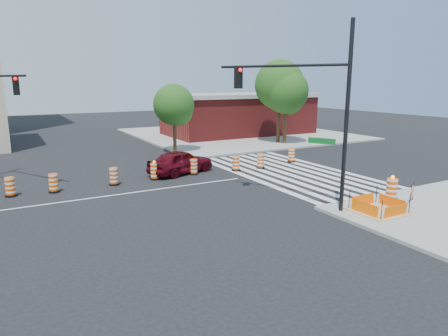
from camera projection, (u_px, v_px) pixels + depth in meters
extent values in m
plane|color=black|center=(126.00, 194.00, 21.45)|extent=(120.00, 120.00, 0.00)
cube|color=gray|center=(239.00, 134.00, 45.37)|extent=(22.00, 22.00, 0.15)
cube|color=silver|center=(248.00, 177.00, 25.16)|extent=(0.45, 13.50, 0.01)
cube|color=silver|center=(260.00, 175.00, 25.59)|extent=(0.45, 13.50, 0.01)
cube|color=silver|center=(272.00, 174.00, 26.02)|extent=(0.45, 13.50, 0.01)
cube|color=silver|center=(283.00, 172.00, 26.45)|extent=(0.45, 13.50, 0.01)
cube|color=silver|center=(293.00, 171.00, 26.88)|extent=(0.45, 13.50, 0.01)
cube|color=silver|center=(304.00, 169.00, 27.30)|extent=(0.45, 13.50, 0.01)
cube|color=silver|center=(314.00, 168.00, 27.73)|extent=(0.45, 13.50, 0.01)
cube|color=silver|center=(324.00, 167.00, 28.16)|extent=(0.45, 13.50, 0.01)
cube|color=silver|center=(126.00, 193.00, 21.45)|extent=(14.00, 0.12, 0.01)
cube|color=tan|center=(378.00, 211.00, 18.02)|extent=(2.20, 2.20, 0.05)
cube|color=#FE6205|center=(396.00, 211.00, 17.19)|extent=(1.44, 0.02, 0.55)
cube|color=#FE6205|center=(363.00, 201.00, 18.73)|extent=(1.44, 0.02, 0.55)
cube|color=#FE6205|center=(365.00, 209.00, 17.53)|extent=(0.02, 1.44, 0.55)
cube|color=#FE6205|center=(392.00, 203.00, 18.39)|extent=(0.02, 1.44, 0.55)
cylinder|color=black|center=(382.00, 210.00, 16.73)|extent=(0.04, 0.04, 0.90)
cylinder|color=black|center=(410.00, 204.00, 17.59)|extent=(0.04, 0.04, 0.90)
cylinder|color=black|center=(349.00, 200.00, 18.27)|extent=(0.04, 0.04, 0.90)
cylinder|color=black|center=(376.00, 194.00, 19.12)|extent=(0.04, 0.04, 0.90)
cube|color=maroon|center=(239.00, 116.00, 44.94)|extent=(16.00, 8.00, 4.20)
cube|color=gray|center=(239.00, 95.00, 44.45)|extent=(16.50, 8.50, 0.40)
imported|color=#4F0610|center=(181.00, 162.00, 26.01)|extent=(4.92, 3.16, 1.56)
cylinder|color=black|center=(347.00, 119.00, 17.28)|extent=(0.19, 0.19, 8.32)
cylinder|color=black|center=(281.00, 66.00, 18.30)|extent=(3.35, 5.39, 0.12)
cube|color=black|center=(238.00, 78.00, 19.46)|extent=(0.33, 0.29, 1.04)
sphere|color=#FF0C0C|center=(240.00, 70.00, 19.23)|extent=(0.19, 0.19, 0.19)
cube|color=#0C591E|center=(322.00, 141.00, 18.00)|extent=(0.68, 1.09, 0.26)
cube|color=black|center=(16.00, 85.00, 20.47)|extent=(0.31, 0.27, 0.97)
sphere|color=#FF0C0C|center=(15.00, 79.00, 20.24)|extent=(0.18, 0.18, 0.18)
cylinder|color=black|center=(391.00, 199.00, 19.67)|extent=(0.65, 0.65, 0.11)
cylinder|color=#E74B04|center=(392.00, 189.00, 19.55)|extent=(0.52, 0.52, 1.03)
sphere|color=#FF990C|center=(393.00, 177.00, 19.42)|extent=(0.17, 0.17, 0.17)
cube|color=#E74B04|center=(412.00, 189.00, 19.37)|extent=(0.70, 0.37, 0.25)
cube|color=#E74B04|center=(412.00, 195.00, 19.43)|extent=(0.70, 0.37, 0.20)
cylinder|color=black|center=(411.00, 194.00, 19.13)|extent=(0.04, 0.04, 0.90)
cylinder|color=black|center=(413.00, 191.00, 19.68)|extent=(0.04, 0.04, 0.90)
cylinder|color=#382314|center=(175.00, 132.00, 33.17)|extent=(0.30, 0.30, 3.59)
sphere|color=#194915|center=(174.00, 105.00, 32.69)|extent=(3.37, 3.37, 3.37)
sphere|color=#194915|center=(178.00, 111.00, 33.27)|extent=(2.47, 2.47, 2.47)
sphere|color=#194915|center=(171.00, 109.00, 32.42)|extent=(2.25, 2.25, 2.25)
cylinder|color=#382314|center=(285.00, 121.00, 37.67)|extent=(0.33, 0.33, 4.47)
sphere|color=#194915|center=(286.00, 91.00, 37.07)|extent=(4.19, 4.19, 4.19)
sphere|color=#194915|center=(288.00, 99.00, 37.73)|extent=(3.07, 3.07, 3.07)
sphere|color=#194915|center=(284.00, 96.00, 36.79)|extent=(2.79, 2.79, 2.79)
cylinder|color=#382314|center=(279.00, 118.00, 38.17)|extent=(0.35, 0.35, 4.97)
sphere|color=#194915|center=(280.00, 85.00, 37.51)|extent=(4.66, 4.66, 4.66)
sphere|color=#194915|center=(282.00, 93.00, 38.22)|extent=(3.42, 3.42, 3.42)
sphere|color=#194915|center=(277.00, 90.00, 37.21)|extent=(3.11, 3.11, 3.11)
cylinder|color=black|center=(11.00, 195.00, 20.92)|extent=(0.60, 0.60, 0.10)
cylinder|color=#E74B04|center=(10.00, 186.00, 20.81)|extent=(0.48, 0.48, 0.95)
cylinder|color=black|center=(54.00, 191.00, 21.70)|extent=(0.60, 0.60, 0.10)
cylinder|color=#E74B04|center=(54.00, 182.00, 21.59)|extent=(0.48, 0.48, 0.95)
cylinder|color=black|center=(114.00, 184.00, 23.24)|extent=(0.60, 0.60, 0.10)
cylinder|color=#E74B04|center=(114.00, 176.00, 23.13)|extent=(0.48, 0.48, 0.95)
cylinder|color=black|center=(155.00, 179.00, 24.54)|extent=(0.60, 0.60, 0.10)
cylinder|color=#E74B04|center=(155.00, 171.00, 24.44)|extent=(0.48, 0.48, 0.95)
sphere|color=#FF990C|center=(154.00, 162.00, 24.32)|extent=(0.16, 0.16, 0.16)
cylinder|color=black|center=(194.00, 174.00, 25.87)|extent=(0.60, 0.60, 0.10)
cylinder|color=#E74B04|center=(194.00, 166.00, 25.77)|extent=(0.48, 0.48, 0.95)
cylinder|color=black|center=(236.00, 170.00, 26.91)|extent=(0.60, 0.60, 0.10)
cylinder|color=#E74B04|center=(236.00, 163.00, 26.81)|extent=(0.48, 0.48, 0.95)
cylinder|color=black|center=(260.00, 168.00, 27.70)|extent=(0.60, 0.60, 0.10)
cylinder|color=#E74B04|center=(261.00, 161.00, 27.59)|extent=(0.48, 0.48, 0.95)
cylinder|color=black|center=(291.00, 161.00, 29.83)|extent=(0.60, 0.60, 0.10)
cylinder|color=#E74B04|center=(292.00, 155.00, 29.72)|extent=(0.48, 0.48, 0.95)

